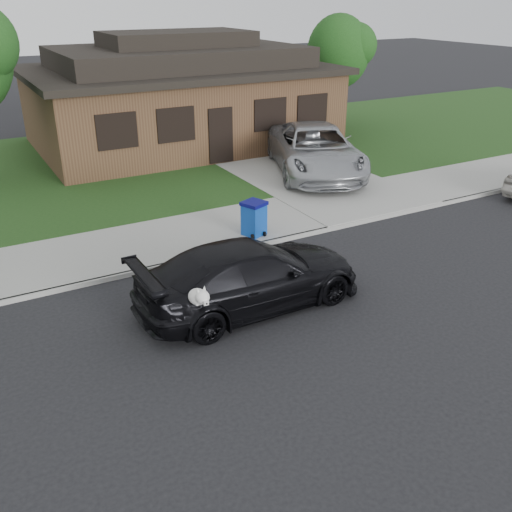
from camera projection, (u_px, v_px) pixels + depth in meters
ground at (279, 320)px, 11.91m from camera, size 120.00×120.00×0.00m
sidewalk at (186, 236)px, 15.85m from camera, size 60.00×3.00×0.12m
curb at (209, 256)px, 14.66m from camera, size 60.00×0.12×0.12m
lawn at (107, 166)px, 22.20m from camera, size 60.00×13.00×0.13m
driveway at (278, 164)px, 22.46m from camera, size 4.50×13.00×0.14m
sedan at (250, 275)px, 12.17m from camera, size 5.08×2.38×1.46m
minivan at (315, 150)px, 20.82m from camera, size 4.98×6.79×1.71m
recycling_bin at (254, 218)px, 15.62m from camera, size 0.74×0.74×0.95m
house at (180, 96)px, 24.67m from camera, size 12.60×8.60×4.65m
tree_1 at (342, 50)px, 27.12m from camera, size 3.15×3.00×5.25m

